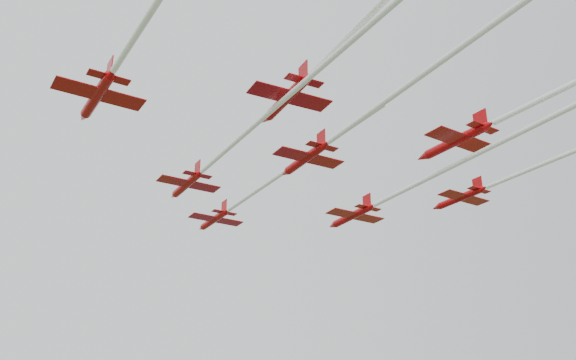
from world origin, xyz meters
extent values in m
cylinder|color=#A40508|center=(-11.56, 15.60, 52.24)|extent=(3.87, 8.05, 1.06)
cone|color=#A40508|center=(-13.30, 20.25, 52.24)|extent=(1.60, 2.00, 1.06)
cone|color=#A40508|center=(-9.92, 11.22, 52.24)|extent=(1.31, 1.42, 0.96)
ellipsoid|color=black|center=(-12.23, 17.41, 52.62)|extent=(0.70, 1.00, 0.31)
cube|color=#A40508|center=(-11.29, 14.88, 52.00)|extent=(8.83, 5.32, 0.10)
cube|color=#A40508|center=(-10.24, 12.08, 52.24)|extent=(4.02, 2.44, 0.08)
cube|color=#A40508|center=(-10.31, 12.26, 53.30)|extent=(0.70, 1.66, 1.93)
cylinder|color=silver|center=(-3.13, -6.92, 52.19)|extent=(13.75, 35.49, 0.58)
cylinder|color=#A40508|center=(-16.36, -2.31, 50.60)|extent=(3.64, 7.69, 1.01)
cone|color=#A40508|center=(-17.99, 2.14, 50.60)|extent=(1.52, 1.90, 1.01)
cone|color=#A40508|center=(-14.83, -6.49, 50.60)|extent=(1.24, 1.35, 0.92)
ellipsoid|color=black|center=(-16.99, -0.58, 50.97)|extent=(0.66, 0.95, 0.29)
cube|color=#A40508|center=(-16.11, -3.00, 50.37)|extent=(8.42, 5.03, 0.09)
cube|color=#A40508|center=(-15.13, -5.67, 50.60)|extent=(3.83, 2.30, 0.07)
cube|color=#A40508|center=(-15.19, -5.50, 51.61)|extent=(0.66, 1.59, 1.84)
cylinder|color=silver|center=(-6.65, -28.83, 50.56)|extent=(16.53, 43.92, 0.55)
cylinder|color=#A40508|center=(8.67, 7.28, 51.22)|extent=(4.06, 8.55, 1.13)
cone|color=#A40508|center=(6.85, 12.23, 51.22)|extent=(1.69, 2.12, 1.13)
cone|color=#A40508|center=(10.39, 2.63, 51.22)|extent=(1.38, 1.51, 1.02)
ellipsoid|color=black|center=(7.97, 9.21, 51.63)|extent=(0.74, 1.06, 0.33)
cube|color=#A40508|center=(8.96, 6.52, 50.96)|extent=(9.37, 5.61, 0.10)
cube|color=#A40508|center=(10.05, 3.54, 51.22)|extent=(4.27, 2.57, 0.08)
cube|color=#A40508|center=(9.98, 3.73, 52.34)|extent=(0.73, 1.76, 2.05)
cylinder|color=silver|center=(20.58, -25.07, 51.17)|extent=(20.58, 54.55, 0.61)
cylinder|color=#A40508|center=(-26.46, -19.31, 53.03)|extent=(4.31, 8.89, 1.17)
cone|color=#A40508|center=(-28.41, -14.17, 53.03)|extent=(1.78, 2.21, 1.17)
cone|color=#A40508|center=(-24.62, -24.14, 53.03)|extent=(1.45, 1.58, 1.07)
ellipsoid|color=black|center=(-27.22, -17.31, 53.46)|extent=(0.78, 1.11, 0.34)
cube|color=#A40508|center=(-26.16, -20.10, 52.77)|extent=(9.76, 5.92, 0.11)
cube|color=#A40508|center=(-24.98, -23.20, 53.03)|extent=(4.44, 2.71, 0.09)
cube|color=#A40508|center=(-25.06, -23.00, 54.21)|extent=(0.78, 1.83, 2.13)
cylinder|color=#A40508|center=(-2.12, -10.15, 51.91)|extent=(3.82, 8.41, 1.10)
cone|color=#A40508|center=(-3.81, -5.27, 51.91)|extent=(1.63, 2.06, 1.10)
cone|color=#A40508|center=(-0.54, -14.74, 51.91)|extent=(1.34, 1.46, 1.00)
ellipsoid|color=black|center=(-2.78, -8.26, 52.31)|extent=(0.71, 1.04, 0.32)
cube|color=#A40508|center=(-1.86, -10.91, 51.66)|extent=(9.18, 5.34, 0.10)
cube|color=#A40508|center=(-0.85, -13.84, 51.91)|extent=(4.18, 2.44, 0.08)
cube|color=#A40508|center=(-0.91, -13.65, 53.02)|extent=(0.68, 1.74, 2.00)
cylinder|color=silver|center=(6.42, -34.90, 51.86)|extent=(14.13, 39.47, 0.60)
cylinder|color=#A40508|center=(22.43, -0.93, 51.93)|extent=(3.91, 7.61, 1.01)
cone|color=#A40508|center=(20.63, 3.45, 51.93)|extent=(1.56, 1.91, 1.01)
cone|color=#A40508|center=(24.13, -5.05, 51.93)|extent=(1.27, 1.37, 0.92)
ellipsoid|color=black|center=(21.73, 0.77, 52.30)|extent=(0.69, 0.95, 0.29)
cube|color=#A40508|center=(22.71, -1.61, 51.70)|extent=(8.39, 5.29, 0.09)
cube|color=#A40508|center=(23.79, -4.24, 51.93)|extent=(3.82, 2.42, 0.07)
cube|color=#A40508|center=(23.72, -4.07, 52.94)|extent=(0.71, 1.56, 1.84)
cylinder|color=#A40508|center=(-7.13, -24.82, 51.54)|extent=(3.39, 8.23, 1.07)
cone|color=#A40508|center=(-8.56, -20.02, 51.54)|extent=(1.53, 1.98, 1.07)
cone|color=#A40508|center=(-5.78, -29.34, 51.54)|extent=(1.27, 1.40, 0.97)
ellipsoid|color=black|center=(-7.69, -22.96, 51.93)|extent=(0.66, 1.00, 0.31)
cube|color=#A40508|center=(-6.91, -25.56, 51.29)|extent=(8.92, 4.88, 0.10)
cube|color=#A40508|center=(-6.04, -28.45, 51.54)|extent=(4.06, 2.23, 0.08)
cube|color=#A40508|center=(-6.10, -28.27, 52.61)|extent=(0.59, 1.70, 1.94)
cylinder|color=#A40508|center=(15.88, -14.64, 53.71)|extent=(4.82, 9.07, 1.21)
cone|color=#A40508|center=(13.63, -9.43, 53.71)|extent=(1.90, 2.30, 1.21)
cone|color=#A40508|center=(18.00, -19.54, 53.71)|extent=(1.53, 1.65, 1.10)
ellipsoid|color=black|center=(15.01, -12.62, 54.15)|extent=(0.84, 1.14, 0.35)
cube|color=#A40508|center=(16.23, -15.45, 53.43)|extent=(10.03, 6.47, 0.11)
cube|color=#A40508|center=(17.58, -18.58, 53.71)|extent=(4.57, 2.96, 0.09)
cube|color=#A40508|center=(17.50, -18.38, 54.92)|extent=(0.89, 1.86, 2.20)
camera|label=1|loc=(-17.09, -80.72, 18.41)|focal=40.00mm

